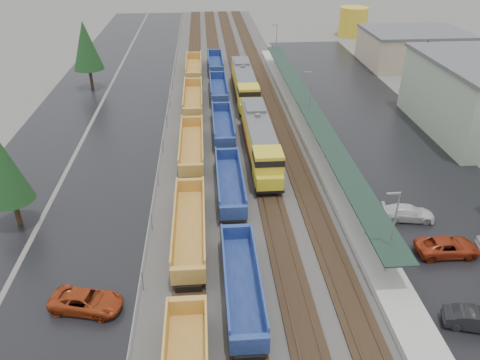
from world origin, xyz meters
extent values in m
cube|color=#302D2B|center=(0.00, 60.00, 0.04)|extent=(20.00, 160.00, 0.08)
cube|color=black|center=(-6.00, 60.00, 0.15)|extent=(2.60, 160.00, 0.15)
cube|color=#473326|center=(-6.72, 60.00, 0.27)|extent=(0.08, 160.00, 0.07)
cube|color=#473326|center=(-5.28, 60.00, 0.27)|extent=(0.08, 160.00, 0.07)
cube|color=black|center=(-2.00, 60.00, 0.15)|extent=(2.60, 160.00, 0.15)
cube|color=#473326|center=(-2.72, 60.00, 0.27)|extent=(0.08, 160.00, 0.07)
cube|color=#473326|center=(-1.28, 60.00, 0.27)|extent=(0.08, 160.00, 0.07)
cube|color=black|center=(2.00, 60.00, 0.15)|extent=(2.60, 160.00, 0.15)
cube|color=#473326|center=(1.28, 60.00, 0.27)|extent=(0.08, 160.00, 0.07)
cube|color=#473326|center=(2.72, 60.00, 0.27)|extent=(0.08, 160.00, 0.07)
cube|color=black|center=(6.00, 60.00, 0.15)|extent=(2.60, 160.00, 0.15)
cube|color=#473326|center=(5.28, 60.00, 0.27)|extent=(0.08, 160.00, 0.07)
cube|color=#473326|center=(6.72, 60.00, 0.27)|extent=(0.08, 160.00, 0.07)
cube|color=black|center=(-15.00, 60.00, 0.01)|extent=(10.00, 160.00, 0.02)
cube|color=black|center=(-25.00, 60.00, 0.01)|extent=(9.00, 160.00, 0.02)
cube|color=black|center=(19.00, 50.00, 0.01)|extent=(16.00, 100.00, 0.02)
cube|color=#9E9B93|center=(9.50, 50.00, 0.35)|extent=(3.00, 80.00, 0.70)
cylinder|color=gray|center=(9.50, 25.00, 1.90)|extent=(0.16, 0.16, 2.40)
cylinder|color=gray|center=(9.50, 40.00, 1.90)|extent=(0.16, 0.16, 2.40)
cylinder|color=gray|center=(9.50, 55.00, 1.90)|extent=(0.16, 0.16, 2.40)
cylinder|color=gray|center=(9.50, 70.00, 1.90)|extent=(0.16, 0.16, 2.40)
cylinder|color=gray|center=(9.50, 85.00, 1.90)|extent=(0.16, 0.16, 2.40)
cube|color=#192D22|center=(9.50, 50.00, 3.20)|extent=(2.60, 65.00, 0.15)
cylinder|color=gray|center=(9.50, 20.00, 4.00)|extent=(0.12, 0.12, 8.00)
cube|color=gray|center=(9.00, 20.00, 7.90)|extent=(1.00, 0.15, 0.12)
cylinder|color=gray|center=(9.50, 50.00, 4.00)|extent=(0.12, 0.12, 8.00)
cube|color=gray|center=(9.00, 50.00, 7.90)|extent=(1.00, 0.15, 0.12)
cylinder|color=gray|center=(9.50, 80.00, 4.00)|extent=(0.12, 0.12, 8.00)
cube|color=gray|center=(9.00, 80.00, 7.90)|extent=(1.00, 0.15, 0.12)
cylinder|color=gray|center=(-9.50, 20.00, 1.00)|extent=(0.08, 0.08, 2.00)
cylinder|color=gray|center=(-9.50, 28.00, 1.00)|extent=(0.08, 0.08, 2.00)
cylinder|color=gray|center=(-9.50, 36.00, 1.00)|extent=(0.08, 0.08, 2.00)
cylinder|color=gray|center=(-9.50, 44.00, 1.00)|extent=(0.08, 0.08, 2.00)
cylinder|color=gray|center=(-9.50, 52.00, 1.00)|extent=(0.08, 0.08, 2.00)
cylinder|color=gray|center=(-9.50, 60.00, 1.00)|extent=(0.08, 0.08, 2.00)
cylinder|color=gray|center=(-9.50, 68.00, 1.00)|extent=(0.08, 0.08, 2.00)
cylinder|color=gray|center=(-9.50, 76.00, 1.00)|extent=(0.08, 0.08, 2.00)
cylinder|color=gray|center=(-9.50, 84.00, 1.00)|extent=(0.08, 0.08, 2.00)
cylinder|color=gray|center=(-9.50, 92.00, 1.00)|extent=(0.08, 0.08, 2.00)
cylinder|color=gray|center=(-9.50, 100.00, 1.00)|extent=(0.08, 0.08, 2.00)
cylinder|color=gray|center=(-9.50, 108.00, 1.00)|extent=(0.08, 0.08, 2.00)
cylinder|color=gray|center=(-9.50, 116.00, 1.00)|extent=(0.08, 0.08, 2.00)
cylinder|color=gray|center=(-9.50, 124.00, 1.00)|extent=(0.08, 0.08, 2.00)
cylinder|color=gray|center=(-9.50, 132.00, 1.00)|extent=(0.08, 0.08, 2.00)
cube|color=gray|center=(-9.50, 60.00, 2.00)|extent=(0.05, 160.00, 0.05)
cube|color=tan|center=(36.00, 80.00, 3.00)|extent=(18.00, 14.00, 6.00)
cube|color=#59595B|center=(36.00, 80.00, 6.25)|extent=(18.36, 14.28, 0.50)
cylinder|color=#332316|center=(-22.00, 30.00, 1.35)|extent=(0.50, 0.50, 2.70)
cone|color=black|center=(-22.00, 30.00, 5.85)|extent=(3.96, 3.96, 6.30)
cylinder|color=#332316|center=(-23.00, 70.00, 1.65)|extent=(0.50, 0.50, 3.30)
cone|color=black|center=(-23.00, 70.00, 7.15)|extent=(4.84, 4.84, 7.70)
cylinder|color=#332316|center=(28.00, 58.00, 1.50)|extent=(0.50, 0.50, 3.00)
cone|color=black|center=(28.00, 58.00, 6.50)|extent=(4.40, 4.40, 7.00)
cube|color=black|center=(2.00, 42.43, 0.84)|extent=(2.97, 19.81, 0.40)
cube|color=gold|center=(2.00, 43.42, 2.53)|extent=(2.77, 15.85, 2.97)
cube|color=gold|center=(2.00, 34.71, 2.73)|extent=(2.97, 3.17, 3.37)
cube|color=black|center=(2.00, 34.71, 3.72)|extent=(3.02, 3.22, 0.69)
cube|color=gold|center=(2.00, 32.92, 1.74)|extent=(2.77, 0.99, 1.39)
cube|color=#59595B|center=(2.00, 43.42, 4.11)|extent=(2.82, 15.85, 0.35)
cube|color=maroon|center=(0.59, 43.42, 1.34)|extent=(0.04, 15.85, 0.35)
cube|color=maroon|center=(3.41, 43.42, 1.34)|extent=(0.04, 15.85, 0.35)
cube|color=black|center=(2.00, 42.43, 0.45)|extent=(2.18, 5.94, 0.59)
cube|color=black|center=(2.00, 35.50, 0.55)|extent=(2.38, 3.96, 0.50)
cube|color=black|center=(2.00, 49.37, 0.55)|extent=(2.38, 3.96, 0.50)
cylinder|color=#59595B|center=(2.00, 44.41, 4.41)|extent=(0.69, 0.69, 0.50)
cube|color=#59595B|center=(2.00, 47.38, 4.36)|extent=(2.38, 3.96, 0.50)
cube|color=black|center=(2.00, 63.43, 0.84)|extent=(2.97, 19.81, 0.40)
cube|color=gold|center=(2.00, 64.42, 2.53)|extent=(2.77, 15.85, 2.97)
cube|color=gold|center=(2.00, 55.71, 2.73)|extent=(2.97, 3.17, 3.37)
cube|color=black|center=(2.00, 55.71, 3.72)|extent=(3.02, 3.22, 0.69)
cube|color=gold|center=(2.00, 53.92, 1.74)|extent=(2.77, 0.99, 1.39)
cube|color=#59595B|center=(2.00, 64.42, 4.11)|extent=(2.82, 15.85, 0.35)
cube|color=maroon|center=(0.59, 64.42, 1.34)|extent=(0.04, 15.85, 0.35)
cube|color=maroon|center=(3.41, 64.42, 1.34)|extent=(0.04, 15.85, 0.35)
cube|color=black|center=(2.00, 63.43, 0.45)|extent=(2.18, 5.94, 0.59)
cube|color=black|center=(2.00, 56.50, 0.55)|extent=(2.38, 3.96, 0.50)
cube|color=black|center=(2.00, 70.37, 0.55)|extent=(2.38, 3.96, 0.50)
cylinder|color=#59595B|center=(2.00, 65.41, 4.41)|extent=(0.69, 0.69, 0.50)
cube|color=#59595B|center=(2.00, 68.38, 4.36)|extent=(2.38, 3.96, 0.50)
cube|color=#AE8B30|center=(-6.00, 16.45, 1.60)|extent=(2.70, 0.52, 1.45)
cube|color=black|center=(-6.00, 15.73, 0.56)|extent=(2.08, 2.28, 0.52)
cube|color=#AE8B30|center=(-6.00, 26.46, 0.87)|extent=(2.70, 13.15, 0.26)
cube|color=#AE8B30|center=(-7.30, 26.46, 1.81)|extent=(0.16, 13.15, 1.87)
cube|color=#AE8B30|center=(-4.70, 26.46, 1.81)|extent=(0.16, 13.15, 1.87)
cube|color=#AE8B30|center=(-6.00, 19.67, 1.60)|extent=(2.70, 0.52, 1.45)
cube|color=#AE8B30|center=(-6.00, 33.24, 1.60)|extent=(2.70, 0.52, 1.45)
cube|color=black|center=(-6.00, 20.40, 0.56)|extent=(2.08, 2.28, 0.52)
cube|color=black|center=(-6.00, 32.51, 0.56)|extent=(2.08, 2.28, 0.52)
cube|color=#AE8B30|center=(-6.00, 43.24, 0.87)|extent=(2.70, 13.15, 0.26)
cube|color=#AE8B30|center=(-7.30, 43.24, 1.81)|extent=(0.16, 13.15, 1.87)
cube|color=#AE8B30|center=(-4.70, 43.24, 1.81)|extent=(0.16, 13.15, 1.87)
cube|color=#AE8B30|center=(-6.00, 36.46, 1.60)|extent=(2.70, 0.52, 1.45)
cube|color=#AE8B30|center=(-6.00, 50.02, 1.60)|extent=(2.70, 0.52, 1.45)
cube|color=black|center=(-6.00, 37.18, 0.56)|extent=(2.08, 2.28, 0.52)
cube|color=black|center=(-6.00, 49.29, 0.56)|extent=(2.08, 2.28, 0.52)
cube|color=#AE8B30|center=(-6.00, 60.02, 0.87)|extent=(2.70, 13.15, 0.26)
cube|color=#AE8B30|center=(-7.30, 60.02, 1.81)|extent=(0.16, 13.15, 1.87)
cube|color=#AE8B30|center=(-4.70, 60.02, 1.81)|extent=(0.16, 13.15, 1.87)
cube|color=#AE8B30|center=(-6.00, 53.24, 1.60)|extent=(2.70, 0.52, 1.45)
cube|color=#AE8B30|center=(-6.00, 66.80, 1.60)|extent=(2.70, 0.52, 1.45)
cube|color=black|center=(-6.00, 53.96, 0.56)|extent=(2.08, 2.28, 0.52)
cube|color=black|center=(-6.00, 66.08, 0.56)|extent=(2.08, 2.28, 0.52)
cube|color=#AE8B30|center=(-6.00, 76.80, 0.87)|extent=(2.70, 13.15, 0.26)
cube|color=#AE8B30|center=(-7.30, 76.80, 1.81)|extent=(0.16, 13.15, 1.87)
cube|color=#AE8B30|center=(-4.70, 76.80, 1.81)|extent=(0.16, 13.15, 1.87)
cube|color=#AE8B30|center=(-6.00, 70.02, 1.60)|extent=(2.70, 0.52, 1.45)
cube|color=#AE8B30|center=(-6.00, 83.59, 1.60)|extent=(2.70, 0.52, 1.45)
cube|color=black|center=(-6.00, 70.75, 0.56)|extent=(2.08, 2.28, 0.52)
cube|color=black|center=(-6.00, 82.86, 0.56)|extent=(2.08, 2.28, 0.52)
cube|color=navy|center=(-2.00, 18.91, 0.85)|extent=(2.58, 11.72, 0.25)
cube|color=navy|center=(-3.24, 18.91, 1.74)|extent=(0.15, 11.72, 1.79)
cube|color=navy|center=(-0.76, 18.91, 1.74)|extent=(0.15, 11.72, 1.79)
cube|color=navy|center=(-2.00, 12.85, 1.54)|extent=(2.58, 0.50, 1.39)
cube|color=navy|center=(-2.00, 24.96, 1.54)|extent=(2.58, 0.50, 1.39)
cube|color=black|center=(-2.00, 13.54, 0.55)|extent=(1.98, 2.18, 0.50)
cube|color=black|center=(-2.00, 24.27, 0.55)|extent=(1.98, 2.18, 0.50)
cube|color=navy|center=(-2.00, 34.10, 0.85)|extent=(2.58, 11.72, 0.25)
cube|color=navy|center=(-3.24, 34.10, 1.74)|extent=(0.15, 11.72, 1.79)
cube|color=navy|center=(-0.76, 34.10, 1.74)|extent=(0.15, 11.72, 1.79)
cube|color=navy|center=(-2.00, 28.04, 1.54)|extent=(2.58, 0.50, 1.39)
cube|color=navy|center=(-2.00, 40.15, 1.54)|extent=(2.58, 0.50, 1.39)
cube|color=black|center=(-2.00, 28.73, 0.55)|extent=(1.98, 2.18, 0.50)
cube|color=black|center=(-2.00, 39.46, 0.55)|extent=(1.98, 2.18, 0.50)
cube|color=navy|center=(-2.00, 49.29, 0.85)|extent=(2.58, 11.72, 0.25)
cube|color=navy|center=(-3.24, 49.29, 1.74)|extent=(0.15, 11.72, 1.79)
cube|color=navy|center=(-0.76, 49.29, 1.74)|extent=(0.15, 11.72, 1.79)
cube|color=navy|center=(-2.00, 43.23, 1.54)|extent=(2.58, 0.50, 1.39)
cube|color=navy|center=(-2.00, 55.35, 1.54)|extent=(2.58, 0.50, 1.39)
cube|color=black|center=(-2.00, 43.92, 0.55)|extent=(1.98, 2.18, 0.50)
cube|color=black|center=(-2.00, 54.65, 0.55)|extent=(1.98, 2.18, 0.50)
cube|color=navy|center=(-2.00, 64.48, 0.85)|extent=(2.58, 11.72, 0.25)
cube|color=navy|center=(-3.24, 64.48, 1.74)|extent=(0.15, 11.72, 1.79)
cube|color=navy|center=(-0.76, 64.48, 1.74)|extent=(0.15, 11.72, 1.79)
cube|color=navy|center=(-2.00, 58.42, 1.54)|extent=(2.58, 0.50, 1.39)
cube|color=navy|center=(-2.00, 70.54, 1.54)|extent=(2.58, 0.50, 1.39)
cube|color=black|center=(-2.00, 59.11, 0.55)|extent=(1.98, 2.18, 0.50)
cube|color=black|center=(-2.00, 69.84, 0.55)|extent=(1.98, 2.18, 0.50)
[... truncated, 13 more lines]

